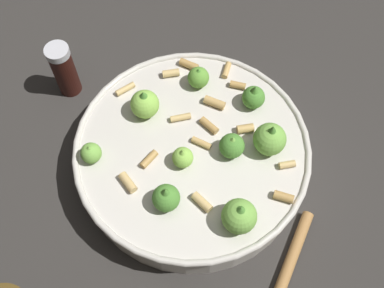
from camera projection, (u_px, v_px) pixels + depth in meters
The scene contains 3 objects.
ground_plane at pixel (192, 166), 0.72m from camera, with size 2.40×2.40×0.00m, color #2D2B28.
cooking_pan at pixel (193, 155), 0.69m from camera, with size 0.34×0.34×0.12m.
pepper_shaker at pixel (64, 70), 0.75m from camera, with size 0.04×0.04×0.10m.
Camera 1 is at (0.10, 0.29, 0.65)m, focal length 44.10 mm.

